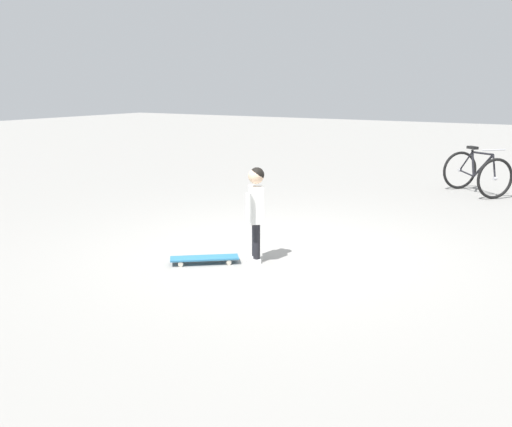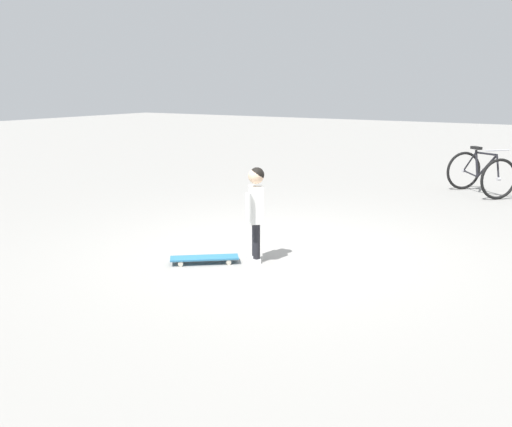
{
  "view_description": "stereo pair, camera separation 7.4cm",
  "coord_description": "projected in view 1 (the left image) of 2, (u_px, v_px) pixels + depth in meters",
  "views": [
    {
      "loc": [
        -3.14,
        5.78,
        1.93
      ],
      "look_at": [
        0.05,
        0.51,
        0.55
      ],
      "focal_mm": 40.4,
      "sensor_mm": 36.0,
      "label": 1
    },
    {
      "loc": [
        -3.2,
        5.74,
        1.93
      ],
      "look_at": [
        0.05,
        0.51,
        0.55
      ],
      "focal_mm": 40.4,
      "sensor_mm": 36.0,
      "label": 2
    }
  ],
  "objects": [
    {
      "name": "bicycle_mid",
      "position": [
        477.0,
        173.0,
        10.34
      ],
      "size": [
        1.26,
        1.25,
        0.85
      ],
      "color": "black",
      "rests_on": "ground"
    },
    {
      "name": "ground_plane",
      "position": [
        282.0,
        251.0,
        6.84
      ],
      "size": [
        50.0,
        50.0,
        0.0
      ],
      "primitive_type": "plane",
      "color": "gray"
    },
    {
      "name": "child_person",
      "position": [
        256.0,
        204.0,
        6.29
      ],
      "size": [
        0.27,
        0.4,
        1.06
      ],
      "color": "black",
      "rests_on": "ground"
    },
    {
      "name": "skateboard",
      "position": [
        204.0,
        258.0,
        6.34
      ],
      "size": [
        0.7,
        0.62,
        0.07
      ],
      "color": "teal",
      "rests_on": "ground"
    }
  ]
}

